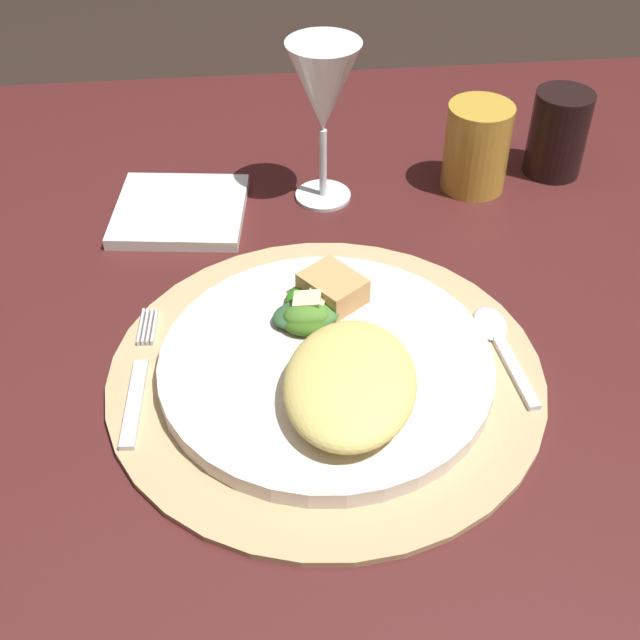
# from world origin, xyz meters

# --- Properties ---
(dining_table) EXTENTS (1.12, 1.01, 0.75)m
(dining_table) POSITION_xyz_m (0.00, 0.00, 0.63)
(dining_table) COLOR #491D1C
(dining_table) RESTS_ON ground
(placemat) EXTENTS (0.37, 0.37, 0.01)m
(placemat) POSITION_xyz_m (-0.08, -0.08, 0.76)
(placemat) COLOR tan
(placemat) RESTS_ON dining_table
(dinner_plate) EXTENTS (0.28, 0.28, 0.02)m
(dinner_plate) POSITION_xyz_m (-0.08, -0.08, 0.77)
(dinner_plate) COLOR silver
(dinner_plate) RESTS_ON placemat
(pasta_serving) EXTENTS (0.13, 0.16, 0.03)m
(pasta_serving) POSITION_xyz_m (-0.07, -0.13, 0.79)
(pasta_serving) COLOR #E3D06D
(pasta_serving) RESTS_ON dinner_plate
(salad_greens) EXTENTS (0.07, 0.07, 0.03)m
(salad_greens) POSITION_xyz_m (-0.09, -0.03, 0.78)
(salad_greens) COLOR #305C34
(salad_greens) RESTS_ON dinner_plate
(bread_piece) EXTENTS (0.07, 0.07, 0.02)m
(bread_piece) POSITION_xyz_m (-0.07, -0.01, 0.79)
(bread_piece) COLOR tan
(bread_piece) RESTS_ON dinner_plate
(fork) EXTENTS (0.02, 0.16, 0.00)m
(fork) POSITION_xyz_m (-0.24, -0.08, 0.76)
(fork) COLOR silver
(fork) RESTS_ON placemat
(spoon) EXTENTS (0.03, 0.13, 0.01)m
(spoon) POSITION_xyz_m (0.07, -0.06, 0.76)
(spoon) COLOR silver
(spoon) RESTS_ON placemat
(napkin) EXTENTS (0.15, 0.14, 0.01)m
(napkin) POSITION_xyz_m (-0.21, 0.17, 0.76)
(napkin) COLOR white
(napkin) RESTS_ON dining_table
(wine_glass) EXTENTS (0.08, 0.08, 0.17)m
(wine_glass) POSITION_xyz_m (-0.05, 0.19, 0.88)
(wine_glass) COLOR silver
(wine_glass) RESTS_ON dining_table
(amber_tumbler) EXTENTS (0.07, 0.07, 0.10)m
(amber_tumbler) POSITION_xyz_m (0.11, 0.20, 0.80)
(amber_tumbler) COLOR gold
(amber_tumbler) RESTS_ON dining_table
(dark_tumbler) EXTENTS (0.06, 0.06, 0.10)m
(dark_tumbler) POSITION_xyz_m (0.21, 0.22, 0.80)
(dark_tumbler) COLOR black
(dark_tumbler) RESTS_ON dining_table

